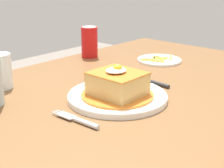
{
  "coord_description": "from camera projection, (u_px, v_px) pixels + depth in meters",
  "views": [
    {
      "loc": [
        -0.71,
        -0.6,
        1.09
      ],
      "look_at": [
        -0.06,
        -0.02,
        0.79
      ],
      "focal_mm": 53.05,
      "sensor_mm": 36.0,
      "label": 1
    }
  ],
  "objects": [
    {
      "name": "dining_table",
      "position": [
        121.0,
        122.0,
        1.02
      ],
      "size": [
        1.38,
        0.85,
        0.75
      ],
      "color": "brown",
      "rests_on": "ground_plane"
    },
    {
      "name": "main_plate",
      "position": [
        117.0,
        96.0,
        0.91
      ],
      "size": [
        0.28,
        0.28,
        0.02
      ],
      "color": "white",
      "rests_on": "dining_table"
    },
    {
      "name": "sandwich_meal",
      "position": [
        117.0,
        85.0,
        0.9
      ],
      "size": [
        0.2,
        0.2,
        0.09
      ],
      "color": "#C66B23",
      "rests_on": "main_plate"
    },
    {
      "name": "fork",
      "position": [
        79.0,
        120.0,
        0.77
      ],
      "size": [
        0.02,
        0.14,
        0.01
      ],
      "color": "silver",
      "rests_on": "dining_table"
    },
    {
      "name": "knife",
      "position": [
        153.0,
        82.0,
        1.04
      ],
      "size": [
        0.03,
        0.17,
        0.01
      ],
      "color": "#262628",
      "rests_on": "dining_table"
    },
    {
      "name": "soda_can",
      "position": [
        89.0,
        42.0,
        1.34
      ],
      "size": [
        0.07,
        0.07,
        0.12
      ],
      "color": "red",
      "rests_on": "dining_table"
    },
    {
      "name": "drinking_glass",
      "position": [
        1.0,
        73.0,
        0.99
      ],
      "size": [
        0.07,
        0.07,
        0.1
      ],
      "color": "gold",
      "rests_on": "dining_table"
    },
    {
      "name": "side_plate_fries",
      "position": [
        159.0,
        60.0,
        1.29
      ],
      "size": [
        0.17,
        0.17,
        0.02
      ],
      "color": "white",
      "rests_on": "dining_table"
    }
  ]
}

